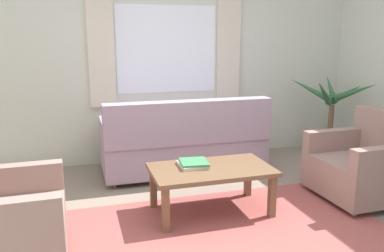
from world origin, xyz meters
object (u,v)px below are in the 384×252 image
at_px(book_stack_on_table, 193,164).
at_px(armchair_right, 365,164).
at_px(potted_plant, 331,121).
at_px(couch, 184,144).
at_px(coffee_table, 211,174).

bearing_deg(book_stack_on_table, armchair_right, -6.29).
bearing_deg(armchair_right, book_stack_on_table, -97.52).
height_order(armchair_right, potted_plant, potted_plant).
xyz_separation_m(couch, book_stack_on_table, (-0.20, -1.04, 0.10)).
height_order(armchair_right, book_stack_on_table, armchair_right).
distance_m(couch, book_stack_on_table, 1.07).
bearing_deg(potted_plant, couch, -175.95).
distance_m(couch, coffee_table, 1.13).
bearing_deg(coffee_table, book_stack_on_table, 149.77).
relative_size(coffee_table, book_stack_on_table, 3.78).
bearing_deg(couch, armchair_right, 141.34).
height_order(couch, coffee_table, couch).
distance_m(armchair_right, potted_plant, 1.51).
distance_m(coffee_table, book_stack_on_table, 0.19).
bearing_deg(book_stack_on_table, couch, 78.97).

